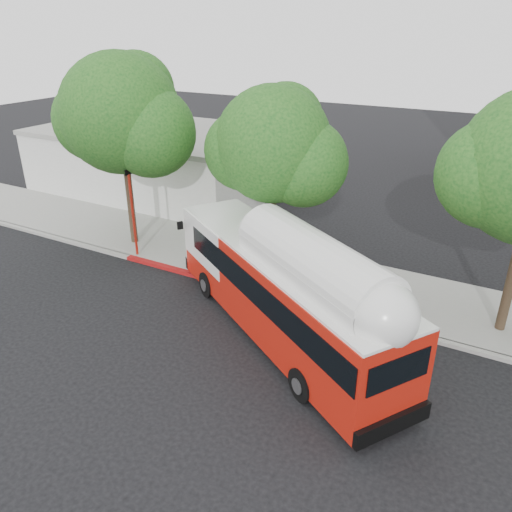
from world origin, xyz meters
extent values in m
plane|color=black|center=(0.00, 0.00, 0.00)|extent=(120.00, 120.00, 0.00)
cube|color=gray|center=(0.00, 6.50, 0.07)|extent=(60.00, 5.00, 0.15)
cube|color=gray|center=(0.00, 3.90, 0.07)|extent=(60.00, 0.30, 0.15)
cube|color=maroon|center=(-3.00, 3.90, 0.08)|extent=(10.00, 0.32, 0.16)
cylinder|color=#2D2116|center=(-9.00, 5.50, 3.04)|extent=(0.36, 0.36, 6.08)
sphere|color=#144616|center=(-9.00, 5.50, 6.84)|extent=(5.80, 5.80, 5.80)
sphere|color=#144616|center=(-7.41, 5.70, 6.08)|extent=(4.35, 4.35, 4.35)
cylinder|color=#2D2116|center=(-1.00, 6.00, 2.72)|extent=(0.36, 0.36, 5.44)
sphere|color=#144616|center=(-1.00, 6.00, 6.12)|extent=(5.00, 5.00, 5.00)
sphere|color=#144616|center=(0.38, 6.20, 5.44)|extent=(3.75, 3.75, 3.75)
cube|color=silver|center=(-14.00, 14.00, 2.00)|extent=(16.00, 10.00, 4.00)
cube|color=gray|center=(-14.00, 14.00, 4.10)|extent=(16.20, 10.20, 0.30)
cube|color=#B8180C|center=(1.62, 1.55, 1.84)|extent=(11.74, 8.89, 2.96)
cube|color=black|center=(2.05, 1.27, 2.45)|extent=(10.74, 8.28, 0.97)
cube|color=white|center=(1.62, 1.55, 3.36)|extent=(11.69, 8.83, 0.10)
cube|color=white|center=(3.34, 0.44, 3.63)|extent=(6.60, 5.27, 0.56)
cube|color=black|center=(-4.00, 5.19, 0.51)|extent=(1.69, 1.99, 0.06)
imported|color=navy|center=(-4.00, 5.19, 1.00)|extent=(1.47, 1.80, 0.92)
cylinder|color=#AF1F12|center=(-7.78, 4.29, 2.16)|extent=(0.13, 0.13, 4.32)
cube|color=black|center=(-7.78, 4.29, 4.43)|extent=(0.05, 0.43, 0.27)
camera|label=1|loc=(8.59, -12.93, 10.82)|focal=35.00mm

